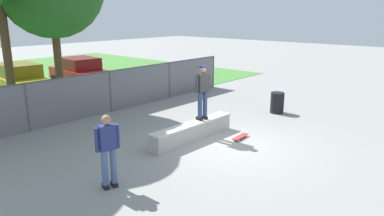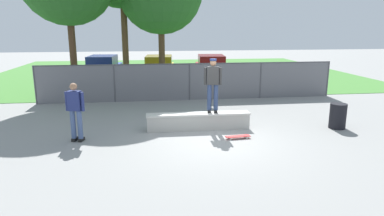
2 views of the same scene
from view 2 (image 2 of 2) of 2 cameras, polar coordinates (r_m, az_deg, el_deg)
The scene contains 11 objects.
ground_plane at distance 10.61m, azimuth 3.88°, elevation -5.60°, with size 80.00×80.00×0.00m, color gray.
grass_strip at distance 26.65m, azimuth -3.24°, elevation 5.99°, with size 26.07×20.00×0.02m, color #478438.
concrete_ledge at distance 11.74m, azimuth 1.05°, elevation -2.21°, with size 3.54×0.53×0.58m.
skateboarder at distance 11.54m, azimuth 3.48°, elevation 4.19°, with size 0.59×0.35×1.84m.
skateboard at distance 10.94m, azimuth 7.63°, elevation -4.71°, with size 0.82×0.27×0.09m.
chainlink_fence at distance 16.37m, azimuth -0.42°, elevation 4.67°, with size 14.14×0.07×1.76m.
car_blue at distance 22.70m, azimuth -14.56°, elevation 6.39°, with size 2.32×4.35×1.66m.
car_yellow at distance 22.06m, azimuth -5.49°, elevation 6.56°, with size 2.32×4.35×1.66m.
car_red at distance 22.36m, azimuth 3.19°, elevation 6.69°, with size 2.32×4.35×1.66m.
bystander at distance 10.93m, azimuth -18.86°, elevation -0.25°, with size 0.58×0.36×1.82m.
trash_bin at distance 12.89m, azimuth 23.10°, elevation -1.23°, with size 0.56×0.56×0.87m, color black.
Camera 2 is at (-2.05, -9.82, 3.46)m, focal length 32.03 mm.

